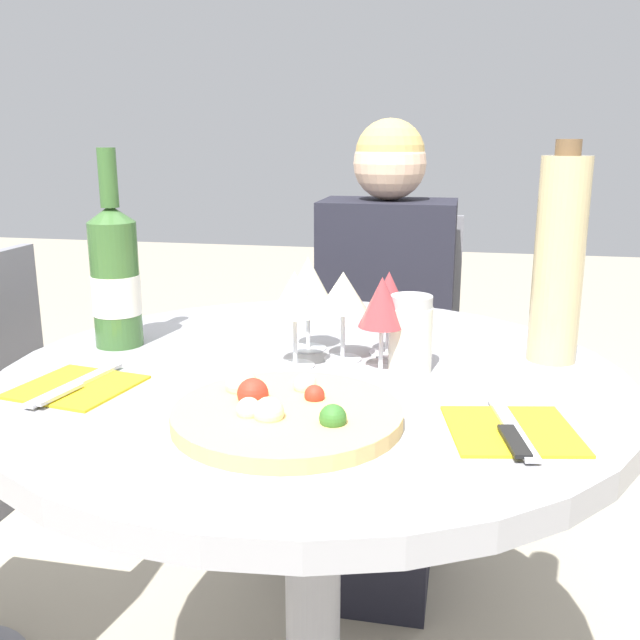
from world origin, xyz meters
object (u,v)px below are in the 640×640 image
object	(u,v)px
wine_bottle	(115,276)
seated_diner	(381,379)
tall_carafe	(559,259)
chair_behind_diner	(387,390)
dining_table	(312,444)
pizza_large	(284,413)

from	to	relation	value
wine_bottle	seated_diner	bearing A→B (deg)	57.24
seated_diner	tall_carafe	bearing A→B (deg)	121.82
chair_behind_diner	wine_bottle	size ratio (longest dim) A/B	2.71
dining_table	seated_diner	bearing A→B (deg)	87.28
seated_diner	pizza_large	distance (m)	0.91
wine_bottle	tall_carafe	xyz separation A→B (m)	(0.72, 0.06, 0.04)
seated_diner	wine_bottle	distance (m)	0.80
dining_table	seated_diner	size ratio (longest dim) A/B	0.84
seated_diner	wine_bottle	world-z (taller)	seated_diner
seated_diner	chair_behind_diner	bearing A→B (deg)	-90.00
dining_table	tall_carafe	bearing A→B (deg)	19.36
chair_behind_diner	wine_bottle	xyz separation A→B (m)	(-0.38, -0.74, 0.44)
dining_table	chair_behind_diner	distance (m)	0.83
seated_diner	wine_bottle	xyz separation A→B (m)	(-0.38, -0.60, 0.36)
seated_diner	pizza_large	world-z (taller)	seated_diner
dining_table	chair_behind_diner	xyz separation A→B (m)	(0.03, 0.81, -0.20)
seated_diner	tall_carafe	distance (m)	0.75
dining_table	pizza_large	xyz separation A→B (m)	(0.01, -0.21, 0.14)
chair_behind_diner	pizza_large	xyz separation A→B (m)	(-0.02, -1.01, 0.33)
dining_table	tall_carafe	world-z (taller)	tall_carafe
pizza_large	seated_diner	bearing A→B (deg)	88.57
chair_behind_diner	wine_bottle	distance (m)	0.94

